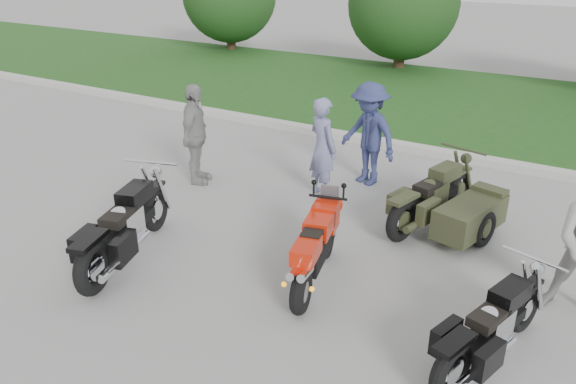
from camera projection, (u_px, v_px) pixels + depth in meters
The scene contains 11 objects.
ground at pixel (241, 287), 7.11m from camera, with size 80.00×80.00×0.00m, color gray.
curb at pixel (406, 147), 11.79m from camera, with size 60.00×0.30×0.15m, color #B6B3AB.
grass_strip at pixel (460, 103), 15.04m from camera, with size 60.00×8.00×0.14m, color #2C5D20.
tree_mid_left at pixel (403, 4), 18.22m from camera, with size 3.60×3.60×4.00m.
sportbike_red at pixel (315, 248), 6.97m from camera, with size 0.65×1.86×0.89m.
cruiser_left at pixel (123, 230), 7.49m from camera, with size 0.93×2.36×0.94m.
cruiser_right at pixel (489, 332), 5.65m from camera, with size 0.72×2.01×0.79m.
cruiser_sidecar at pixel (453, 209), 8.26m from camera, with size 1.42×2.22×0.87m.
person_stripe at pixel (323, 148), 9.39m from camera, with size 0.63×0.41×1.72m, color slate.
person_denim at pixel (369, 134), 9.86m from camera, with size 1.19×0.68×1.84m, color navy.
person_back at pixel (195, 135), 9.89m from camera, with size 1.06×0.44×1.80m, color gray.
Camera 1 is at (3.60, -4.85, 3.99)m, focal length 35.00 mm.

